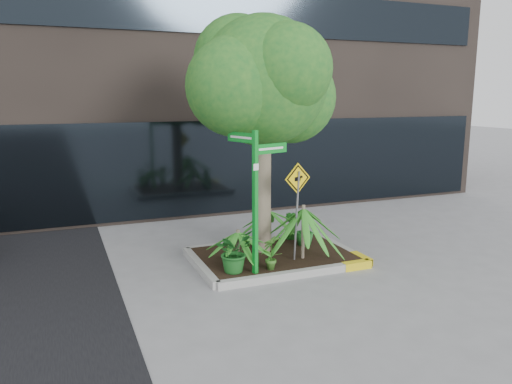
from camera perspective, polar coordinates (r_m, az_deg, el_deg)
name	(u,v)px	position (r m, az deg, el deg)	size (l,w,h in m)	color
ground	(271,266)	(10.17, 1.75, -8.45)	(80.00, 80.00, 0.00)	gray
planter	(276,256)	(10.47, 2.31, -7.31)	(3.35, 2.36, 0.15)	#9E9E99
tree	(263,81)	(10.19, 0.75, 12.53)	(3.34, 2.96, 5.01)	gray
palm_front	(303,209)	(9.94, 5.45, -1.89)	(1.24, 1.24, 1.37)	gray
palm_left	(238,232)	(9.66, -2.09, -4.60)	(0.77, 0.77, 0.86)	gray
palm_back	(270,211)	(11.12, 1.60, -2.21)	(0.84, 0.84, 0.93)	gray
shrub_a	(234,251)	(9.32, -2.56, -6.77)	(0.71, 0.71, 0.79)	#18551C
shrub_b	(305,229)	(10.99, 5.57, -4.26)	(0.40, 0.40, 0.71)	#206B24
shrub_c	(271,252)	(9.45, 1.76, -6.86)	(0.36, 0.36, 0.68)	#366B21
shrub_d	(292,225)	(11.39, 4.10, -3.81)	(0.37, 0.37, 0.66)	#1F651D
street_sign_post	(255,189)	(9.02, -0.06, 0.35)	(0.99, 0.79, 2.79)	#0D9425
cattle_sign	(297,195)	(9.72, 4.73, -0.37)	(0.60, 0.16, 1.96)	slate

